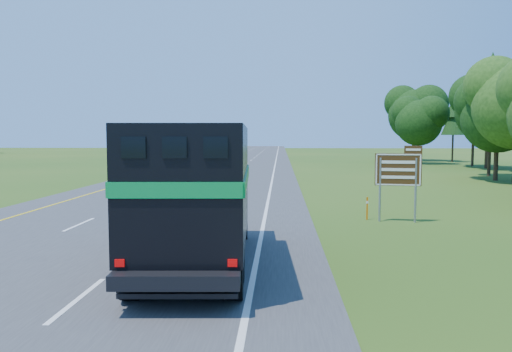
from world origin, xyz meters
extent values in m
cube|color=#38383A|center=(0.00, 50.00, 0.02)|extent=(15.00, 260.00, 0.04)
cube|color=yellow|center=(-5.50, 50.00, 0.04)|extent=(0.15, 260.00, 0.01)
cube|color=white|center=(5.50, 50.00, 0.04)|extent=(0.15, 260.00, 0.01)
cylinder|color=black|center=(2.65, 8.38, 0.62)|extent=(0.43, 1.18, 1.16)
cylinder|color=black|center=(4.86, 8.49, 0.62)|extent=(0.43, 1.18, 1.16)
cylinder|color=black|center=(2.91, 3.32, 0.62)|extent=(0.43, 1.18, 1.16)
cylinder|color=black|center=(5.12, 3.44, 0.62)|extent=(0.43, 1.18, 1.16)
cylinder|color=black|center=(2.98, 2.06, 0.62)|extent=(0.43, 1.18, 1.16)
cylinder|color=black|center=(5.19, 2.18, 0.62)|extent=(0.43, 1.18, 1.16)
cube|color=black|center=(3.93, 5.07, 0.75)|extent=(2.96, 8.56, 0.30)
cube|color=black|center=(3.76, 8.33, 1.90)|extent=(2.68, 2.03, 2.00)
cube|color=black|center=(3.71, 9.30, 2.42)|extent=(2.32, 0.18, 0.63)
cube|color=black|center=(3.97, 4.33, 2.34)|extent=(2.95, 6.24, 2.90)
cube|color=#078C38|center=(4.13, 1.25, 2.49)|extent=(2.64, 0.18, 0.32)
cube|color=#078C38|center=(2.63, 4.26, 2.49)|extent=(0.36, 6.11, 0.32)
cube|color=#078C38|center=(5.31, 4.40, 2.49)|extent=(0.36, 6.11, 0.32)
cube|color=black|center=(3.34, 1.21, 3.32)|extent=(0.48, 0.07, 0.42)
cube|color=black|center=(4.13, 1.25, 3.32)|extent=(0.48, 0.07, 0.42)
cube|color=black|center=(4.92, 1.30, 3.32)|extent=(0.48, 0.07, 0.42)
cube|color=black|center=(4.12, 1.38, 0.36)|extent=(2.43, 0.25, 0.11)
cube|color=#B20505|center=(3.02, 1.20, 1.05)|extent=(0.19, 0.05, 0.15)
cube|color=#B20505|center=(5.23, 1.31, 1.05)|extent=(0.19, 0.05, 0.15)
imported|color=white|center=(-3.41, 54.72, 0.94)|extent=(3.40, 6.65, 1.80)
imported|color=#B5B5BC|center=(-3.84, 119.34, 0.79)|extent=(1.88, 4.44, 1.50)
cylinder|color=gray|center=(10.31, 12.56, 1.33)|extent=(0.09, 0.09, 2.67)
cylinder|color=gray|center=(11.71, 12.34, 1.33)|extent=(0.09, 0.09, 2.67)
cube|color=#3F230D|center=(11.01, 12.45, 2.18)|extent=(1.85, 0.34, 1.33)
cube|color=#3F230D|center=(11.58, 12.36, 3.00)|extent=(0.71, 0.16, 0.32)
cube|color=white|center=(11.01, 12.42, 2.18)|extent=(1.76, 0.28, 1.28)
cube|color=orange|center=(9.86, 12.96, 0.49)|extent=(0.07, 0.04, 0.97)
cube|color=white|center=(9.86, 12.96, 0.75)|extent=(0.08, 0.04, 0.11)
camera|label=1|loc=(6.17, -8.27, 3.52)|focal=35.00mm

